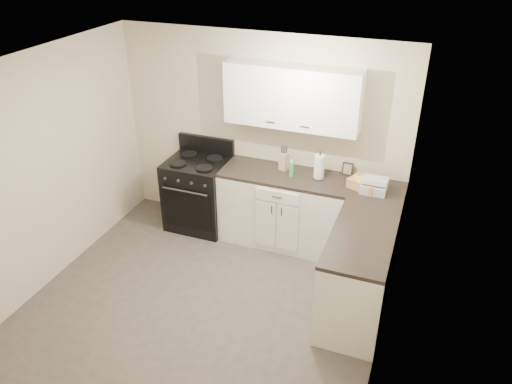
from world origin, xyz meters
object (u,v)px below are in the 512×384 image
at_px(knife_block, 284,161).
at_px(paper_towel, 319,167).
at_px(wicker_basket, 364,184).
at_px(countertop_grill, 374,187).
at_px(stove, 199,194).

xyz_separation_m(knife_block, paper_towel, (0.45, -0.07, 0.04)).
bearing_deg(paper_towel, knife_block, 171.35).
xyz_separation_m(paper_towel, wicker_basket, (0.53, -0.08, -0.09)).
bearing_deg(wicker_basket, countertop_grill, -10.04).
height_order(knife_block, countertop_grill, knife_block).
xyz_separation_m(knife_block, countertop_grill, (1.10, -0.17, -0.06)).
bearing_deg(paper_towel, wicker_basket, -8.15).
xyz_separation_m(wicker_basket, countertop_grill, (0.12, -0.02, -0.00)).
bearing_deg(wicker_basket, paper_towel, 171.85).
height_order(stove, knife_block, knife_block).
bearing_deg(stove, knife_block, 7.30).
relative_size(stove, paper_towel, 3.22).
xyz_separation_m(stove, knife_block, (1.10, 0.14, 0.59)).
height_order(wicker_basket, countertop_grill, wicker_basket).
bearing_deg(countertop_grill, wicker_basket, 170.80).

